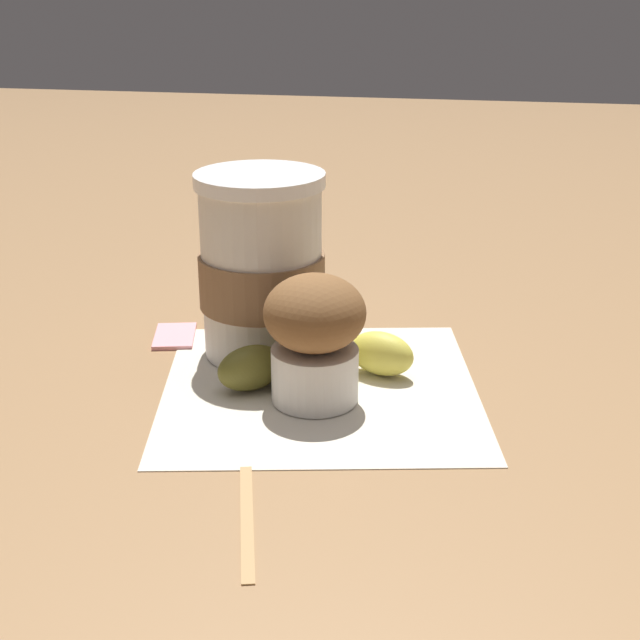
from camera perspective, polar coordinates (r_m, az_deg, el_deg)
The scene contains 7 objects.
ground_plane at distance 0.64m, azimuth 0.00°, elevation -4.40°, with size 3.00×3.00×0.00m, color #936D47.
paper_napkin at distance 0.64m, azimuth 0.00°, elevation -4.34°, with size 0.22×0.22×0.00m, color beige.
coffee_cup at distance 0.67m, azimuth -3.75°, elevation 3.34°, with size 0.10×0.10×0.14m.
muffin at distance 0.60m, azimuth -0.12°, elevation -0.97°, with size 0.07×0.07×0.09m.
banana at distance 0.65m, azimuth -0.29°, elevation -2.43°, with size 0.14×0.09×0.03m.
sugar_packet at distance 0.73m, azimuth -9.29°, elevation -0.90°, with size 0.05×0.03×0.01m, color pink.
wooden_stirrer at distance 0.50m, azimuth -4.70°, elevation -12.59°, with size 0.11×0.01×0.00m, color tan.
Camera 1 is at (0.11, -0.57, 0.28)m, focal length 50.00 mm.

